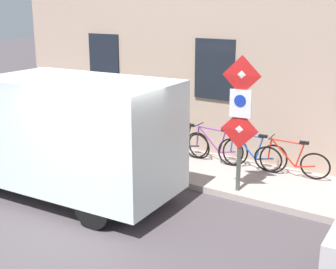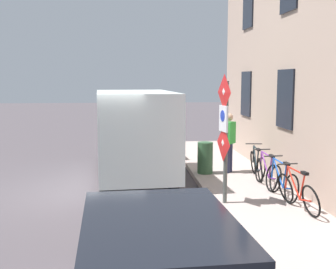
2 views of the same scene
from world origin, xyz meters
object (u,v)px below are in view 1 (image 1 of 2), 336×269
object	(u,v)px
bicycle_blue	(251,153)
bicycle_black	(182,141)
bicycle_red	(291,161)
sign_post_stacked	(240,112)
bicycle_purple	(215,147)
pedestrian	(144,120)
litter_bin	(129,145)
delivery_van	(59,133)

from	to	relation	value
bicycle_blue	bicycle_black	xyz separation A→B (m)	(0.00, 1.91, 0.00)
bicycle_red	bicycle_blue	size ratio (longest dim) A/B	1.00
sign_post_stacked	bicycle_red	distance (m)	2.04
bicycle_red	bicycle_purple	distance (m)	1.91
bicycle_red	bicycle_black	bearing A→B (deg)	-6.43
bicycle_purple	pedestrian	distance (m)	1.93
bicycle_purple	litter_bin	distance (m)	2.11
bicycle_blue	litter_bin	distance (m)	2.93
pedestrian	litter_bin	size ratio (longest dim) A/B	1.91
bicycle_red	bicycle_black	distance (m)	2.87
delivery_van	bicycle_blue	xyz separation A→B (m)	(3.33, -2.83, -0.82)
bicycle_red	delivery_van	bearing A→B (deg)	34.87
bicycle_black	bicycle_red	bearing A→B (deg)	-172.87
bicycle_blue	bicycle_purple	distance (m)	0.96
delivery_van	bicycle_blue	distance (m)	4.45
pedestrian	delivery_van	bearing A→B (deg)	34.96
delivery_van	bicycle_purple	size ratio (longest dim) A/B	3.18
bicycle_black	pedestrian	bearing A→B (deg)	43.76
bicycle_red	bicycle_black	size ratio (longest dim) A/B	1.00
sign_post_stacked	pedestrian	bearing A→B (deg)	74.40
bicycle_red	litter_bin	size ratio (longest dim) A/B	1.91
sign_post_stacked	bicycle_purple	bearing A→B (deg)	41.89
bicycle_red	bicycle_purple	size ratio (longest dim) A/B	1.00
litter_bin	bicycle_blue	bearing A→B (deg)	-64.05
bicycle_blue	bicycle_purple	bearing A→B (deg)	-4.29
pedestrian	sign_post_stacked	bearing A→B (deg)	112.07
sign_post_stacked	bicycle_purple	distance (m)	2.33
delivery_van	bicycle_black	size ratio (longest dim) A/B	3.19
bicycle_blue	pedestrian	xyz separation A→B (m)	(-0.59, 2.70, 0.56)
sign_post_stacked	bicycle_black	world-z (taller)	sign_post_stacked
bicycle_blue	litter_bin	xyz separation A→B (m)	(-1.28, 2.64, 0.08)
pedestrian	litter_bin	bearing A→B (deg)	43.23
bicycle_red	bicycle_black	world-z (taller)	same
bicycle_purple	bicycle_black	distance (m)	0.96
bicycle_black	pedestrian	xyz separation A→B (m)	(-0.59, 0.79, 0.56)
bicycle_blue	litter_bin	world-z (taller)	litter_bin
bicycle_black	litter_bin	distance (m)	1.48
sign_post_stacked	bicycle_black	distance (m)	2.96
sign_post_stacked	bicycle_red	xyz separation A→B (m)	(1.43, -0.63, -1.31)
delivery_van	bicycle_red	bearing A→B (deg)	-142.54
bicycle_blue	bicycle_black	bearing A→B (deg)	-4.32
bicycle_purple	sign_post_stacked	bearing A→B (deg)	129.83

